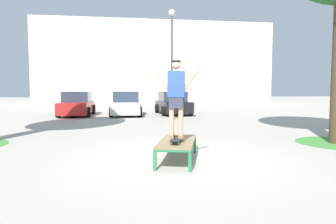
{
  "coord_description": "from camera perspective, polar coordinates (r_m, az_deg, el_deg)",
  "views": [
    {
      "loc": [
        -1.26,
        -6.94,
        1.61
      ],
      "look_at": [
        -0.1,
        1.2,
        1.0
      ],
      "focal_mm": 32.04,
      "sensor_mm": 36.0,
      "label": 1
    }
  ],
  "objects": [
    {
      "name": "skateboard",
      "position": [
        6.59,
        1.55,
        -5.14
      ],
      "size": [
        0.39,
        0.82,
        0.09
      ],
      "color": "black",
      "rests_on": "skate_box"
    },
    {
      "name": "car_white",
      "position": [
        19.15,
        -7.94,
        1.46
      ],
      "size": [
        2.02,
        4.25,
        1.5
      ],
      "color": "silver",
      "rests_on": "ground"
    },
    {
      "name": "skate_box",
      "position": [
        6.85,
        1.78,
        -5.82
      ],
      "size": [
        1.26,
        2.04,
        0.46
      ],
      "color": "#237A4C",
      "rests_on": "ground"
    },
    {
      "name": "car_black",
      "position": [
        19.82,
        0.9,
        1.59
      ],
      "size": [
        2.1,
        4.29,
        1.5
      ],
      "color": "black",
      "rests_on": "ground"
    },
    {
      "name": "building_facade",
      "position": [
        39.75,
        -2.35,
        9.37
      ],
      "size": [
        30.26,
        4.0,
        10.31
      ],
      "primitive_type": "cube",
      "color": "silver",
      "rests_on": "ground"
    },
    {
      "name": "ground_plane",
      "position": [
        7.24,
        2.16,
        -8.61
      ],
      "size": [
        120.0,
        120.0,
        0.0
      ],
      "primitive_type": "plane",
      "color": "#B2AA9E"
    },
    {
      "name": "light_post",
      "position": [
        16.24,
        0.72,
        12.09
      ],
      "size": [
        0.36,
        0.36,
        5.83
      ],
      "color": "#4C4C51",
      "rests_on": "ground"
    },
    {
      "name": "skater",
      "position": [
        6.5,
        1.57,
        3.55
      ],
      "size": [
        0.99,
        0.37,
        1.69
      ],
      "color": "tan",
      "rests_on": "skateboard"
    },
    {
      "name": "car_red",
      "position": [
        19.59,
        -16.91,
        1.38
      ],
      "size": [
        1.95,
        4.22,
        1.5
      ],
      "color": "red",
      "rests_on": "ground"
    }
  ]
}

